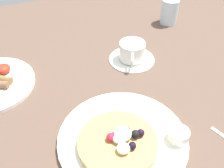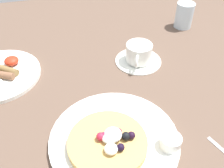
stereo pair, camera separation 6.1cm
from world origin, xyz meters
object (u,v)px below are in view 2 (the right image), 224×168
object	(u,v)px
syrup_ramekin	(171,142)
water_glass	(184,15)
coffee_saucer	(138,60)
pancake_plate	(114,139)
coffee_cup	(139,52)

from	to	relation	value
syrup_ramekin	water_glass	distance (cm)	55.14
coffee_saucer	water_glass	xyz separation A→B (cm)	(22.98, 16.33, 4.12)
coffee_saucer	pancake_plate	bearing A→B (deg)	-119.50
syrup_ramekin	coffee_saucer	size ratio (longest dim) A/B	0.32
coffee_cup	syrup_ramekin	bearing A→B (deg)	-97.71
pancake_plate	water_glass	size ratio (longest dim) A/B	3.15
syrup_ramekin	coffee_saucer	bearing A→B (deg)	82.20
coffee_saucer	coffee_cup	xyz separation A→B (cm)	(-0.07, -0.14, 3.09)
pancake_plate	coffee_saucer	bearing A→B (deg)	60.50
pancake_plate	coffee_saucer	xyz separation A→B (cm)	(14.99, 26.49, -0.32)
pancake_plate	syrup_ramekin	xyz separation A→B (cm)	(10.66, -5.06, 2.06)
syrup_ramekin	coffee_cup	bearing A→B (deg)	82.29
pancake_plate	syrup_ramekin	distance (cm)	11.98
coffee_cup	pancake_plate	bearing A→B (deg)	-119.52
pancake_plate	water_glass	bearing A→B (deg)	48.44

